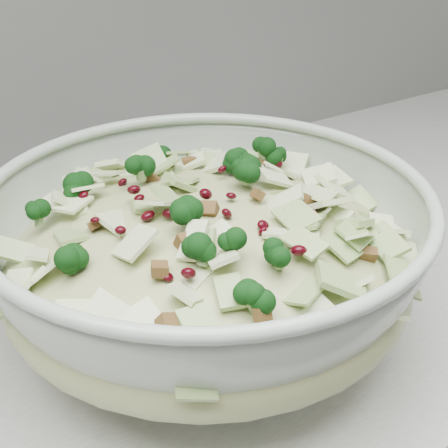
# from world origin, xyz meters

# --- Properties ---
(mixing_bowl) EXTENTS (0.45, 0.45, 0.14)m
(mixing_bowl) POSITION_xyz_m (-0.20, 1.60, 0.98)
(mixing_bowl) COLOR #A3B3A3
(mixing_bowl) RESTS_ON counter
(salad) EXTENTS (0.45, 0.45, 0.15)m
(salad) POSITION_xyz_m (-0.20, 1.60, 1.00)
(salad) COLOR #AEB47B
(salad) RESTS_ON mixing_bowl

